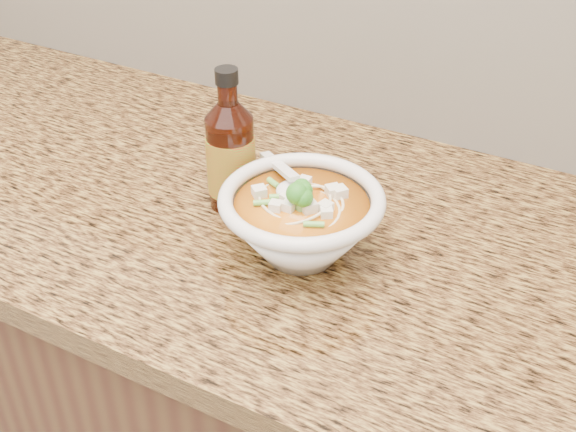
% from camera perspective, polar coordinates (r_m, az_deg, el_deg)
% --- Properties ---
extents(cabinet, '(4.00, 0.65, 0.86)m').
position_cam_1_polar(cabinet, '(1.39, -1.89, -15.19)').
color(cabinet, '#351A10').
rests_on(cabinet, ground).
extents(counter_slab, '(4.00, 0.68, 0.04)m').
position_cam_1_polar(counter_slab, '(1.09, -2.34, 0.18)').
color(counter_slab, olive).
rests_on(counter_slab, cabinet).
extents(soup_bowl, '(0.22, 0.22, 0.12)m').
position_cam_1_polar(soup_bowl, '(0.94, 1.07, -0.57)').
color(soup_bowl, silver).
rests_on(soup_bowl, counter_slab).
extents(hot_sauce_bottle, '(0.08, 0.08, 0.21)m').
position_cam_1_polar(hot_sauce_bottle, '(1.03, -4.54, 4.73)').
color(hot_sauce_bottle, '#391107').
rests_on(hot_sauce_bottle, counter_slab).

